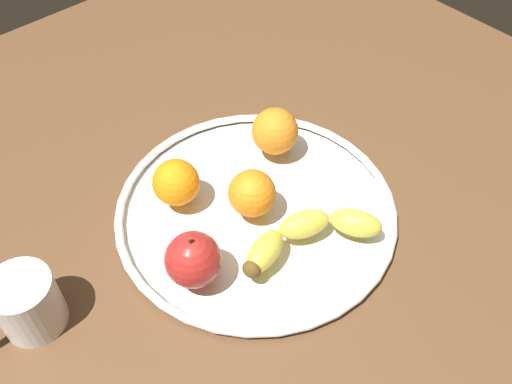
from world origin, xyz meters
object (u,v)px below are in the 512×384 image
Objects in this scene: apple at (193,260)px; orange_back_left at (275,131)px; orange_center at (176,182)px; fruit_bowl at (256,210)px; banana at (306,234)px; orange_front_left at (253,194)px; ambient_mug at (26,304)px.

orange_back_left is at bearing -156.29° from apple.
orange_center is (-6.22, -11.98, -0.29)cm from apple.
banana is at bearing 94.53° from fruit_bowl.
ambient_mug is (30.97, -5.61, -1.00)cm from orange_front_left.
orange_center is (8.00, -17.65, 1.50)cm from banana.
apple is at bearing 14.43° from fruit_bowl.
ambient_mug is at bearing 7.10° from orange_center.
banana is at bearing 114.37° from orange_center.
banana is 35.57cm from ambient_mug.
banana is at bearing 60.09° from orange_back_left.
ambient_mug is at bearing -10.27° from orange_front_left.
orange_back_left is 41.64cm from ambient_mug.
orange_front_left is (-12.76, -3.33, -0.28)cm from apple.
apple is (14.21, -5.67, 1.79)cm from banana.
orange_front_left reaches higher than ambient_mug.
fruit_bowl is 11.95cm from orange_center.
fruit_bowl is 32.32cm from ambient_mug.
orange_center and orange_front_left have the same top height.
banana reaches higher than fruit_bowl.
orange_front_left is 0.59× the size of ambient_mug.
banana is 2.50× the size of apple.
orange_front_left is 12.70cm from orange_back_left.
orange_back_left is (-10.63, -6.94, 0.24)cm from orange_front_left.
orange_front_left is (0.73, 0.15, 4.20)cm from fruit_bowl.
banana is 9.24cm from orange_front_left.
fruit_bowl is at bearing -165.57° from apple.
orange_center is at bearing -49.48° from fruit_bowl.
fruit_bowl is 6.03× the size of orange_center.
orange_center is (7.27, -8.51, 4.19)cm from fruit_bowl.
ambient_mug is at bearing 1.84° from orange_back_left.
apple is (13.49, 3.47, 4.48)cm from fruit_bowl.
apple reaches higher than fruit_bowl.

